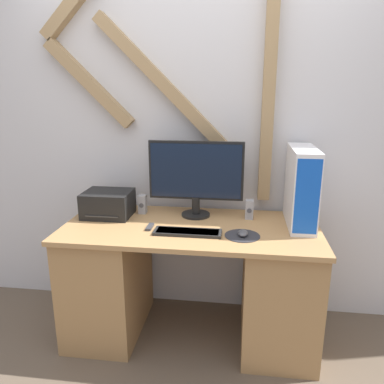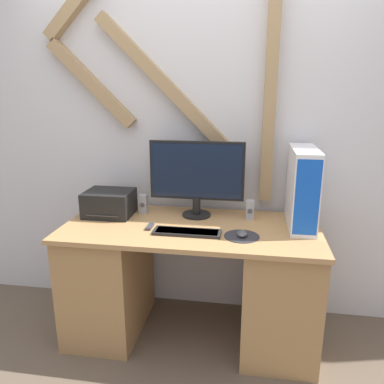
% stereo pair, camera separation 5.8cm
% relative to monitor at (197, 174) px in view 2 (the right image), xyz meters
% --- Properties ---
extents(ground_plane, '(12.00, 12.00, 0.00)m').
position_rel_monitor_xyz_m(ground_plane, '(-0.01, -0.57, -1.09)').
color(ground_plane, brown).
extents(wall_back, '(6.40, 0.13, 2.70)m').
position_rel_monitor_xyz_m(wall_back, '(-0.02, 0.23, 0.27)').
color(wall_back, silver).
rests_on(wall_back, ground_plane).
extents(desk, '(1.63, 0.74, 0.80)m').
position_rel_monitor_xyz_m(desk, '(-0.01, -0.20, -0.68)').
color(desk, tan).
rests_on(desk, ground_plane).
extents(monitor, '(0.64, 0.20, 0.51)m').
position_rel_monitor_xyz_m(monitor, '(0.00, 0.00, 0.00)').
color(monitor, black).
rests_on(monitor, desk).
extents(keyboard, '(0.41, 0.12, 0.02)m').
position_rel_monitor_xyz_m(keyboard, '(-0.00, -0.34, -0.28)').
color(keyboard, black).
rests_on(keyboard, desk).
extents(mousepad, '(0.21, 0.21, 0.00)m').
position_rel_monitor_xyz_m(mousepad, '(0.32, -0.33, -0.29)').
color(mousepad, '#2D2D33').
rests_on(mousepad, desk).
extents(mouse, '(0.06, 0.10, 0.03)m').
position_rel_monitor_xyz_m(mouse, '(0.32, -0.33, -0.27)').
color(mouse, '#4C4C51').
rests_on(mouse, mousepad).
extents(computer_tower, '(0.15, 0.47, 0.50)m').
position_rel_monitor_xyz_m(computer_tower, '(0.68, -0.08, -0.04)').
color(computer_tower, white).
rests_on(computer_tower, desk).
extents(printer, '(0.32, 0.27, 0.17)m').
position_rel_monitor_xyz_m(printer, '(-0.60, -0.08, -0.21)').
color(printer, black).
rests_on(printer, desk).
extents(speaker_left, '(0.05, 0.06, 0.13)m').
position_rel_monitor_xyz_m(speaker_left, '(-0.38, 0.00, -0.23)').
color(speaker_left, '#99999E').
rests_on(speaker_left, desk).
extents(speaker_right, '(0.05, 0.06, 0.13)m').
position_rel_monitor_xyz_m(speaker_right, '(0.36, -0.02, -0.23)').
color(speaker_right, '#99999E').
rests_on(speaker_right, desk).
extents(remote_control, '(0.03, 0.11, 0.02)m').
position_rel_monitor_xyz_m(remote_control, '(-0.26, -0.28, -0.28)').
color(remote_control, '#38383D').
rests_on(remote_control, desk).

